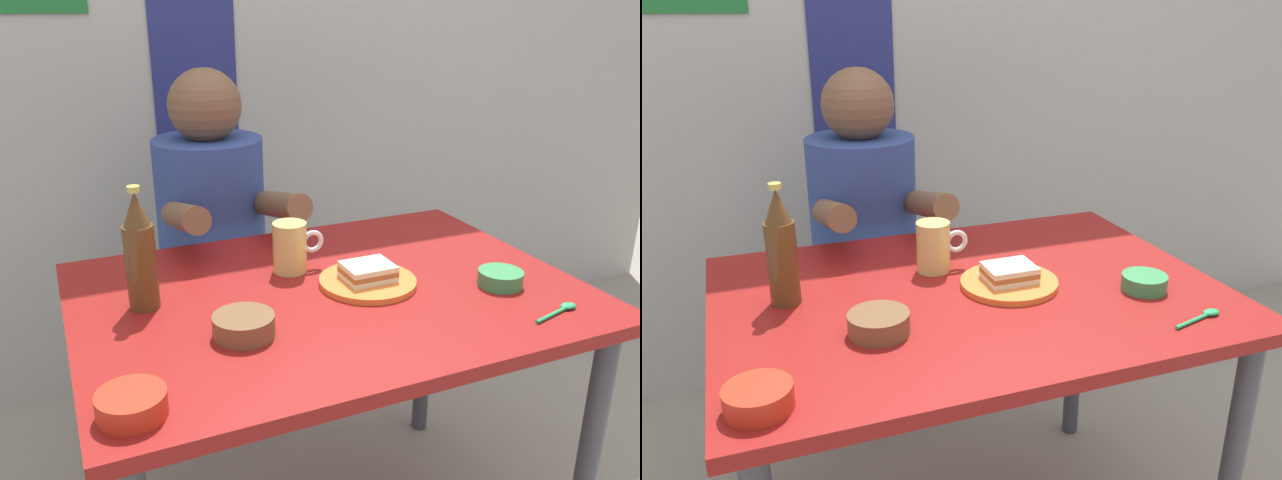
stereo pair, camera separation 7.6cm
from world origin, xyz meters
TOP-DOWN VIEW (x-y plane):
  - wall_back at (-0.00, 1.05)m, footprint 4.40×0.09m
  - dining_table at (0.00, 0.00)m, footprint 1.10×0.80m
  - stool at (-0.10, 0.63)m, footprint 0.34×0.34m
  - person_seated at (-0.10, 0.62)m, footprint 0.33×0.56m
  - plate_orange at (0.09, -0.01)m, footprint 0.22×0.22m
  - sandwich at (0.09, -0.01)m, footprint 0.11×0.09m
  - beer_mug at (-0.04, 0.13)m, footprint 0.13×0.08m
  - beer_bottle at (-0.39, 0.08)m, footprint 0.06×0.06m
  - sauce_bowl_chili at (-0.47, -0.30)m, footprint 0.11×0.11m
  - dip_bowl_green at (0.36, -0.13)m, footprint 0.10×0.10m
  - condiment_bowl_brown at (-0.24, -0.13)m, footprint 0.12×0.12m
  - spoon at (0.39, -0.29)m, footprint 0.13×0.04m

SIDE VIEW (x-z plane):
  - stool at x=-0.10m, z-range 0.12..0.57m
  - dining_table at x=0.00m, z-range 0.28..1.02m
  - spoon at x=0.39m, z-range 0.74..0.75m
  - plate_orange at x=0.09m, z-range 0.74..0.75m
  - dip_bowl_green at x=0.36m, z-range 0.74..0.78m
  - sauce_bowl_chili at x=-0.47m, z-range 0.74..0.78m
  - condiment_bowl_brown at x=-0.24m, z-range 0.74..0.78m
  - person_seated at x=-0.10m, z-range 0.41..1.13m
  - sandwich at x=0.09m, z-range 0.75..0.79m
  - beer_mug at x=-0.04m, z-range 0.74..0.86m
  - beer_bottle at x=-0.39m, z-range 0.73..0.99m
  - wall_back at x=0.00m, z-range 0.00..2.60m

